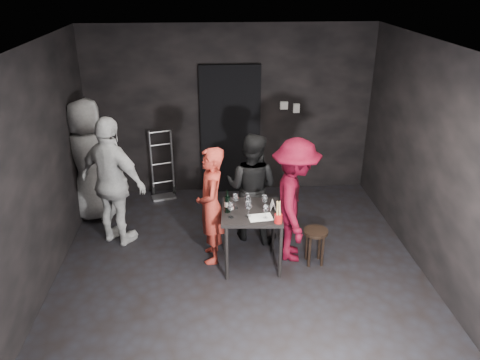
{
  "coord_description": "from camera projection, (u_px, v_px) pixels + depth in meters",
  "views": [
    {
      "loc": [
        -0.33,
        -4.68,
        3.43
      ],
      "look_at": [
        0.01,
        0.25,
        1.18
      ],
      "focal_mm": 35.0,
      "sensor_mm": 36.0,
      "label": 1
    }
  ],
  "objects": [
    {
      "name": "tasting_mat",
      "position": [
        260.0,
        217.0,
        5.49
      ],
      "size": [
        0.3,
        0.22,
        0.0
      ],
      "primitive_type": "cube",
      "rotation": [
        0.0,
        0.0,
        0.13
      ],
      "color": "white",
      "rests_on": "tasting_table"
    },
    {
      "name": "bystander_cream",
      "position": [
        112.0,
        172.0,
        6.01
      ],
      "size": [
        1.34,
        1.14,
        2.07
      ],
      "primitive_type": "imported",
      "rotation": [
        0.0,
        0.0,
        2.58
      ],
      "color": "silver",
      "rests_on": "floor"
    },
    {
      "name": "breadstick_cup",
      "position": [
        279.0,
        212.0,
        5.33
      ],
      "size": [
        0.09,
        0.09,
        0.29
      ],
      "rotation": [
        0.0,
        0.0,
        0.15
      ],
      "color": "maroon",
      "rests_on": "tasting_table"
    },
    {
      "name": "wine_glass_a",
      "position": [
        231.0,
        210.0,
        5.45
      ],
      "size": [
        0.09,
        0.09,
        0.21
      ],
      "primitive_type": null,
      "rotation": [
        0.0,
        0.0,
        -0.13
      ],
      "color": "white",
      "rests_on": "tasting_table"
    },
    {
      "name": "wall_left",
      "position": [
        31.0,
        181.0,
        4.99
      ],
      "size": [
        0.04,
        5.0,
        2.7
      ],
      "primitive_type": "cube",
      "color": "black",
      "rests_on": "ground"
    },
    {
      "name": "wine_glass_c",
      "position": [
        248.0,
        199.0,
        5.72
      ],
      "size": [
        0.08,
        0.08,
        0.19
      ],
      "primitive_type": null,
      "rotation": [
        0.0,
        0.0,
        0.05
      ],
      "color": "white",
      "rests_on": "tasting_table"
    },
    {
      "name": "wine_glass_e",
      "position": [
        266.0,
        211.0,
        5.45
      ],
      "size": [
        0.08,
        0.08,
        0.18
      ],
      "primitive_type": null,
      "rotation": [
        0.0,
        0.0,
        0.18
      ],
      "color": "white",
      "rests_on": "tasting_table"
    },
    {
      "name": "wall_front",
      "position": [
        269.0,
        340.0,
        2.86
      ],
      "size": [
        4.5,
        0.04,
        2.7
      ],
      "primitive_type": "cube",
      "color": "black",
      "rests_on": "ground"
    },
    {
      "name": "wall_back",
      "position": [
        230.0,
        112.0,
        7.4
      ],
      "size": [
        4.5,
        0.04,
        2.7
      ],
      "primitive_type": "cube",
      "color": "black",
      "rests_on": "ground"
    },
    {
      "name": "wine_glass_b",
      "position": [
        235.0,
        201.0,
        5.66
      ],
      "size": [
        0.09,
        0.09,
        0.21
      ],
      "primitive_type": null,
      "rotation": [
        0.0,
        0.0,
        -0.14
      ],
      "color": "white",
      "rests_on": "tasting_table"
    },
    {
      "name": "reserved_card",
      "position": [
        271.0,
        205.0,
        5.67
      ],
      "size": [
        0.09,
        0.14,
        0.1
      ],
      "primitive_type": null,
      "rotation": [
        0.0,
        0.0,
        -0.06
      ],
      "color": "white",
      "rests_on": "tasting_table"
    },
    {
      "name": "tasting_table",
      "position": [
        251.0,
        218.0,
        5.69
      ],
      "size": [
        0.72,
        0.72,
        0.75
      ],
      "rotation": [
        0.0,
        0.0,
        -0.07
      ],
      "color": "black",
      "rests_on": "floor"
    },
    {
      "name": "wine_glass_d",
      "position": [
        249.0,
        208.0,
        5.47
      ],
      "size": [
        0.1,
        0.1,
        0.22
      ],
      "primitive_type": null,
      "rotation": [
        0.0,
        0.0,
        0.26
      ],
      "color": "white",
      "rests_on": "tasting_table"
    },
    {
      "name": "wallbox_lower",
      "position": [
        296.0,
        108.0,
        7.4
      ],
      "size": [
        0.1,
        0.06,
        0.14
      ],
      "primitive_type": "cube",
      "color": "#B7B7B2",
      "rests_on": "wall_back"
    },
    {
      "name": "man_maroon",
      "position": [
        295.0,
        197.0,
        5.76
      ],
      "size": [
        0.65,
        1.16,
        1.71
      ],
      "primitive_type": "imported",
      "rotation": [
        0.0,
        0.0,
        1.44
      ],
      "color": "#4D0514",
      "rests_on": "floor"
    },
    {
      "name": "hand_truck",
      "position": [
        163.0,
        184.0,
        7.63
      ],
      "size": [
        0.37,
        0.32,
        1.11
      ],
      "rotation": [
        0.0,
        0.0,
        0.29
      ],
      "color": "#B2B2B7",
      "rests_on": "floor"
    },
    {
      "name": "wine_glass_f",
      "position": [
        265.0,
        201.0,
        5.66
      ],
      "size": [
        0.09,
        0.09,
        0.19
      ],
      "primitive_type": null,
      "rotation": [
        0.0,
        0.0,
        -0.37
      ],
      "color": "white",
      "rests_on": "tasting_table"
    },
    {
      "name": "woman_black",
      "position": [
        252.0,
        187.0,
        6.24
      ],
      "size": [
        0.84,
        0.67,
        1.52
      ],
      "primitive_type": "imported",
      "rotation": [
        0.0,
        0.0,
        2.71
      ],
      "color": "black",
      "rests_on": "floor"
    },
    {
      "name": "stool",
      "position": [
        315.0,
        238.0,
        5.82
      ],
      "size": [
        0.3,
        0.3,
        0.47
      ],
      "rotation": [
        0.0,
        0.0,
        -0.05
      ],
      "color": "#332518",
      "rests_on": "floor"
    },
    {
      "name": "doorway",
      "position": [
        230.0,
        131.0,
        7.47
      ],
      "size": [
        0.95,
        0.1,
        2.1
      ],
      "primitive_type": "cube",
      "color": "black",
      "rests_on": "ground"
    },
    {
      "name": "bystander_grey",
      "position": [
        88.0,
        149.0,
        6.62
      ],
      "size": [
        1.11,
        0.67,
        2.18
      ],
      "primitive_type": "imported",
      "rotation": [
        0.0,
        0.0,
        3.06
      ],
      "color": "gray",
      "rests_on": "floor"
    },
    {
      "name": "wall_right",
      "position": [
        440.0,
        170.0,
        5.27
      ],
      "size": [
        0.04,
        5.0,
        2.7
      ],
      "primitive_type": "cube",
      "color": "black",
      "rests_on": "ground"
    },
    {
      "name": "floor",
      "position": [
        241.0,
        276.0,
        5.69
      ],
      "size": [
        4.5,
        5.0,
        0.02
      ],
      "primitive_type": "cube",
      "color": "black",
      "rests_on": "ground"
    },
    {
      "name": "ceiling",
      "position": [
        241.0,
        49.0,
        4.57
      ],
      "size": [
        4.5,
        5.0,
        0.02
      ],
      "primitive_type": "cube",
      "color": "silver",
      "rests_on": "ground"
    },
    {
      "name": "wine_bottle",
      "position": [
        227.0,
        204.0,
        5.57
      ],
      "size": [
        0.07,
        0.07,
        0.28
      ],
      "rotation": [
        0.0,
        0.0,
        0.27
      ],
      "color": "black",
      "rests_on": "tasting_table"
    },
    {
      "name": "server_red",
      "position": [
        211.0,
        205.0,
        5.75
      ],
      "size": [
        0.39,
        0.57,
        1.52
      ],
      "primitive_type": "imported",
      "rotation": [
        0.0,
        0.0,
        -1.53
      ],
      "color": "#A92E23",
      "rests_on": "floor"
    },
    {
      "name": "wallbox_upper",
      "position": [
        284.0,
        105.0,
        7.37
      ],
      "size": [
        0.12,
        0.06,
        0.12
      ],
      "primitive_type": "cube",
      "color": "#B7B7B2",
      "rests_on": "wall_back"
    }
  ]
}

